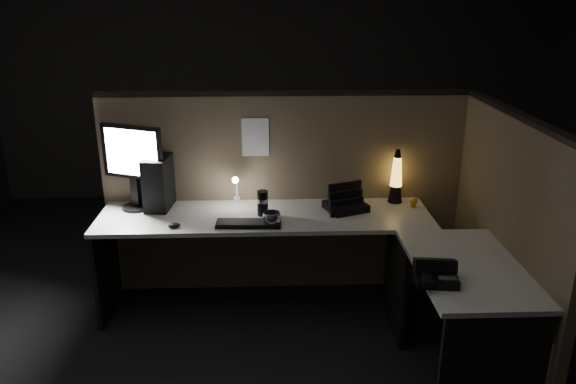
{
  "coord_description": "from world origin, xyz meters",
  "views": [
    {
      "loc": [
        -0.13,
        -3.01,
        2.19
      ],
      "look_at": [
        0.0,
        0.35,
        0.98
      ],
      "focal_mm": 35.0,
      "sensor_mm": 36.0,
      "label": 1
    }
  ],
  "objects_px": {
    "pc_tower": "(160,181)",
    "desk_phone": "(435,272)",
    "lava_lamp": "(396,180)",
    "monitor": "(133,159)",
    "keyboard": "(249,224)"
  },
  "relations": [
    {
      "from": "desk_phone",
      "to": "pc_tower",
      "type": "bearing_deg",
      "value": 151.9
    },
    {
      "from": "pc_tower",
      "to": "lava_lamp",
      "type": "relative_size",
      "value": 0.94
    },
    {
      "from": "monitor",
      "to": "pc_tower",
      "type": "bearing_deg",
      "value": 33.79
    },
    {
      "from": "lava_lamp",
      "to": "desk_phone",
      "type": "bearing_deg",
      "value": -92.3
    },
    {
      "from": "pc_tower",
      "to": "desk_phone",
      "type": "xyz_separation_m",
      "value": [
        1.65,
        -1.18,
        -0.14
      ]
    },
    {
      "from": "monitor",
      "to": "lava_lamp",
      "type": "bearing_deg",
      "value": 23.97
    },
    {
      "from": "pc_tower",
      "to": "monitor",
      "type": "height_order",
      "value": "monitor"
    },
    {
      "from": "pc_tower",
      "to": "desk_phone",
      "type": "bearing_deg",
      "value": -29.7
    },
    {
      "from": "monitor",
      "to": "lava_lamp",
      "type": "height_order",
      "value": "monitor"
    },
    {
      "from": "monitor",
      "to": "keyboard",
      "type": "bearing_deg",
      "value": -1.16
    },
    {
      "from": "monitor",
      "to": "lava_lamp",
      "type": "distance_m",
      "value": 1.88
    },
    {
      "from": "pc_tower",
      "to": "lava_lamp",
      "type": "bearing_deg",
      "value": 6.35
    },
    {
      "from": "pc_tower",
      "to": "desk_phone",
      "type": "relative_size",
      "value": 1.52
    },
    {
      "from": "desk_phone",
      "to": "monitor",
      "type": "bearing_deg",
      "value": 155.25
    },
    {
      "from": "pc_tower",
      "to": "keyboard",
      "type": "relative_size",
      "value": 0.87
    }
  ]
}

